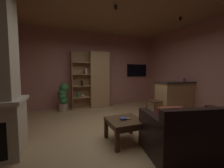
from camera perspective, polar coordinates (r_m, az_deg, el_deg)
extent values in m
cube|color=tan|center=(3.31, 2.67, -19.12)|extent=(5.61, 5.37, 0.02)
cube|color=#AD7060|center=(5.63, -8.69, 5.70)|extent=(5.73, 0.06, 2.89)
cube|color=#AD7060|center=(4.93, 34.51, 5.17)|extent=(0.06, 5.37, 2.89)
cube|color=white|center=(5.55, -11.15, 2.57)|extent=(0.71, 0.01, 0.85)
cube|color=#A87F51|center=(5.43, -5.29, 1.73)|extent=(0.73, 0.38, 2.12)
cube|color=#A87F51|center=(5.46, -12.89, 1.65)|extent=(0.67, 0.02, 2.12)
cube|color=#A87F51|center=(5.24, -16.12, 1.48)|extent=(0.02, 0.38, 2.12)
sphere|color=black|center=(5.18, -6.60, 2.77)|extent=(0.04, 0.04, 0.04)
cube|color=#A87F51|center=(5.43, -12.41, -9.58)|extent=(0.67, 0.38, 0.02)
cube|color=#A87F51|center=(5.35, -12.49, -5.26)|extent=(0.67, 0.38, 0.02)
cube|color=#A87F51|center=(5.29, -12.56, -0.73)|extent=(0.67, 0.38, 0.02)
cube|color=#A87F51|center=(5.27, -12.64, 3.87)|extent=(0.67, 0.38, 0.02)
cube|color=#A87F51|center=(5.29, -12.72, 8.48)|extent=(0.67, 0.38, 0.02)
cube|color=beige|center=(5.25, -10.71, 5.13)|extent=(0.03, 0.23, 0.21)
cube|color=black|center=(5.23, -12.26, 0.34)|extent=(0.03, 0.23, 0.18)
cube|color=#387247|center=(5.26, -13.56, -4.38)|extent=(0.05, 0.23, 0.17)
cube|color=brown|center=(5.23, -12.21, 0.54)|extent=(0.04, 0.23, 0.22)
cube|color=brown|center=(5.24, -11.12, 4.96)|extent=(0.04, 0.23, 0.17)
sphere|color=beige|center=(5.35, -11.96, -4.71)|extent=(0.10, 0.10, 0.10)
cube|color=#A87F51|center=(4.99, 25.25, -5.35)|extent=(1.39, 0.53, 1.01)
cube|color=#2D2826|center=(4.93, 25.45, 0.66)|extent=(1.45, 0.59, 0.04)
cube|color=#995972|center=(5.03, 26.97, 1.52)|extent=(0.13, 0.13, 0.11)
cube|color=black|center=(2.82, 29.95, -19.23)|extent=(1.69, 1.19, 0.42)
cube|color=black|center=(2.42, 36.05, -12.84)|extent=(1.53, 0.46, 0.42)
cube|color=black|center=(2.42, 16.43, -19.59)|extent=(0.33, 0.90, 0.67)
cube|color=brown|center=(2.52, 22.82, -13.43)|extent=(0.45, 0.22, 0.43)
cube|color=brown|center=(2.59, 32.31, -14.13)|extent=(0.40, 0.16, 0.31)
cube|color=brown|center=(2.46, 30.81, -14.21)|extent=(0.47, 0.20, 0.35)
cube|color=#AD3D2D|center=(2.59, 29.05, -14.11)|extent=(0.40, 0.19, 0.33)
cube|color=#4C331E|center=(2.77, 5.27, -14.70)|extent=(0.65, 0.64, 0.05)
cube|color=#4C331E|center=(2.79, 5.26, -15.96)|extent=(0.58, 0.57, 0.08)
cube|color=#4C331E|center=(2.51, 2.06, -22.16)|extent=(0.07, 0.07, 0.38)
cube|color=#4C331E|center=(2.76, 13.62, -19.67)|extent=(0.07, 0.07, 0.38)
cube|color=#4C331E|center=(2.98, -2.43, -17.68)|extent=(0.07, 0.07, 0.38)
cube|color=#4C331E|center=(3.20, 7.64, -16.15)|extent=(0.07, 0.07, 0.38)
cube|color=brown|center=(2.78, 6.07, -13.90)|extent=(0.14, 0.10, 0.02)
cube|color=#2D4C8C|center=(2.73, 4.61, -13.80)|extent=(0.12, 0.11, 0.02)
cube|color=#4C331E|center=(4.50, 17.18, -6.71)|extent=(0.45, 0.45, 0.04)
cube|color=#4C331E|center=(4.60, 18.98, -3.50)|extent=(0.07, 0.40, 0.44)
cylinder|color=#4C331E|center=(4.57, 13.88, -9.44)|extent=(0.04, 0.04, 0.46)
cylinder|color=#4C331E|center=(4.31, 17.01, -10.35)|extent=(0.04, 0.04, 0.46)
cylinder|color=#4C331E|center=(4.80, 17.22, -8.83)|extent=(0.04, 0.04, 0.46)
cylinder|color=#4C331E|center=(4.55, 20.37, -9.63)|extent=(0.04, 0.04, 0.46)
cylinder|color=#9E896B|center=(5.16, -19.31, -9.09)|extent=(0.29, 0.29, 0.26)
sphere|color=#2D6B33|center=(5.13, -19.22, -6.42)|extent=(0.28, 0.28, 0.28)
sphere|color=#2D6B33|center=(5.08, -19.62, -4.83)|extent=(0.27, 0.27, 0.27)
sphere|color=#2D6B33|center=(5.05, -19.66, -3.21)|extent=(0.27, 0.27, 0.27)
sphere|color=#2D6B33|center=(5.04, -19.08, -1.35)|extent=(0.31, 0.31, 0.31)
cube|color=black|center=(6.37, 10.13, 5.49)|extent=(0.96, 0.05, 0.54)
cube|color=black|center=(6.35, 10.26, 5.49)|extent=(0.92, 0.01, 0.50)
cylinder|color=black|center=(3.64, 1.58, 28.88)|extent=(0.07, 0.07, 0.09)
cylinder|color=black|center=(4.66, 26.17, 22.82)|extent=(0.07, 0.07, 0.09)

